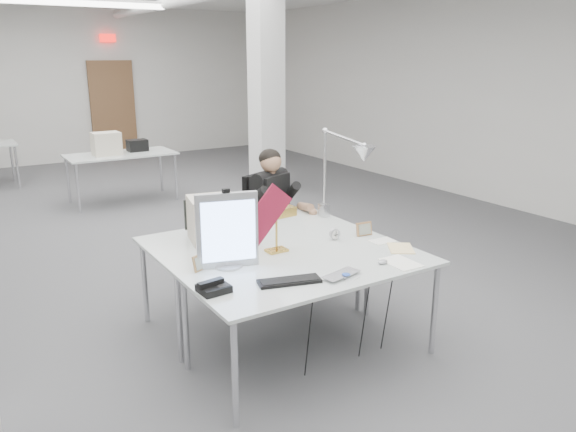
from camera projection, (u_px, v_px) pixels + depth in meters
The scene contains 21 objects.
room_shell at pixel (176, 106), 5.91m from camera, with size 10.04×14.04×3.24m.
desk_main at pixel (314, 268), 4.01m from camera, with size 1.80×0.90×0.03m, color silver.
desk_second at pixel (254, 235), 4.74m from camera, with size 1.80×0.90×0.03m, color silver.
bg_desk_a at pixel (121, 154), 8.59m from camera, with size 1.60×0.80×0.03m, color silver.
office_chair at pixel (269, 229), 5.64m from camera, with size 0.52×0.52×1.06m, color black, non-canonical shape.
seated_person at pixel (271, 194), 5.50m from camera, with size 0.47×0.59×0.89m, color black, non-canonical shape.
monitor at pixel (227, 230), 3.93m from camera, with size 0.44×0.04×0.54m, color #ABACB0.
pennant at pixel (263, 218), 4.02m from camera, with size 0.49×0.01×0.20m, color maroon.
keyboard at pixel (289, 281), 3.72m from camera, with size 0.42×0.14×0.02m, color black.
laptop at pixel (346, 277), 3.79m from camera, with size 0.29×0.19×0.02m, color #BAB9BE.
mouse at pixel (383, 262), 4.05m from camera, with size 0.08×0.05×0.03m, color #AAAAAF.
bankers_lamp at pixel (276, 228), 4.26m from camera, with size 0.33×0.13×0.37m, color gold, non-canonical shape.
desk_phone at pixel (214, 288), 3.57m from camera, with size 0.19×0.17×0.05m, color black.
picture_frame_left at pixel (201, 262), 3.93m from camera, with size 0.15×0.01×0.11m, color #B1804C.
picture_frame_right at pixel (364, 229), 4.68m from camera, with size 0.15×0.01×0.11m, color #AC784A.
desk_clock at pixel (335, 234), 4.57m from camera, with size 0.09×0.09×0.03m, color #B7B6BB.
paper_stack_a at pixel (401, 263), 4.07m from camera, with size 0.20×0.29×0.01m, color white.
paper_stack_b at pixel (401, 248), 4.37m from camera, with size 0.18×0.25×0.01m, color #F3D491.
paper_stack_c at pixel (382, 241), 4.55m from camera, with size 0.20×0.14×0.01m, color white.
beige_monitor at pixel (213, 219), 4.55m from camera, with size 0.37×0.35×0.35m, color beige.
architect_lamp at pixel (341, 169), 4.92m from camera, with size 0.26×0.77×0.99m, color silver, non-canonical shape.
Camera 1 is at (-2.15, -5.58, 2.21)m, focal length 35.00 mm.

